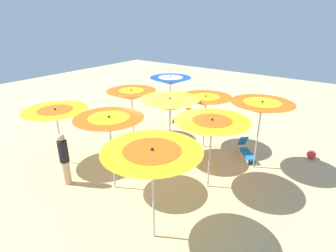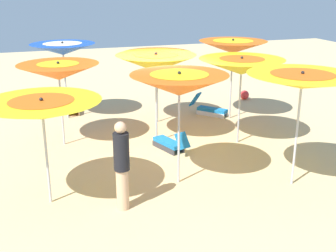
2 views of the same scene
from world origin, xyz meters
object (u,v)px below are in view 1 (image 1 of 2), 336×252
at_px(lounger_1, 247,153).
at_px(beachgoer_0, 64,158).
at_px(beach_umbrella_4, 170,105).
at_px(beach_umbrella_0, 262,108).
at_px(beach_umbrella_2, 171,81).
at_px(beach_umbrella_6, 152,156).
at_px(beach_ball, 311,155).
at_px(lounger_0, 183,117).
at_px(beach_umbrella_3, 212,127).
at_px(beach_umbrella_8, 56,114).
at_px(lounger_2, 161,163).
at_px(beach_umbrella_7, 110,124).
at_px(beach_umbrella_5, 132,95).
at_px(beach_umbrella_1, 206,101).

bearing_deg(lounger_1, beachgoer_0, -79.19).
bearing_deg(beachgoer_0, beach_umbrella_4, 117.69).
distance_m(beach_umbrella_0, lounger_1, 2.19).
bearing_deg(beach_umbrella_4, beach_umbrella_2, -144.23).
xyz_separation_m(beach_umbrella_6, lounger_1, (-5.25, 0.32, -2.06)).
xyz_separation_m(beach_umbrella_0, beach_ball, (-1.94, 1.55, -2.11)).
xyz_separation_m(lounger_0, beachgoer_0, (6.96, 0.13, 0.73)).
relative_size(beach_umbrella_3, lounger_0, 1.79).
height_order(beach_umbrella_8, lounger_2, beach_umbrella_8).
bearing_deg(lounger_2, beach_umbrella_6, -163.49).
bearing_deg(beach_umbrella_3, beach_umbrella_0, 159.74).
height_order(beach_umbrella_0, beach_umbrella_8, beach_umbrella_0).
bearing_deg(beach_ball, lounger_2, -46.86).
height_order(beach_umbrella_4, beach_umbrella_6, beach_umbrella_6).
relative_size(beach_umbrella_6, beach_umbrella_7, 1.01).
height_order(beach_umbrella_5, beachgoer_0, beach_umbrella_5).
xyz_separation_m(beach_umbrella_0, beachgoer_0, (4.63, -4.52, -1.35)).
distance_m(lounger_1, beachgoer_0, 6.60).
xyz_separation_m(beach_umbrella_4, beach_umbrella_6, (3.43, 2.03, 0.10)).
relative_size(beach_umbrella_3, beach_umbrella_8, 1.06).
relative_size(beach_umbrella_7, beach_umbrella_8, 1.11).
bearing_deg(beach_umbrella_3, beach_umbrella_8, -69.69).
height_order(beach_umbrella_1, lounger_1, beach_umbrella_1).
xyz_separation_m(beach_umbrella_6, beach_umbrella_8, (-0.79, -5.03, -0.36)).
xyz_separation_m(beach_umbrella_5, lounger_1, (-1.26, 4.79, -1.77)).
bearing_deg(lounger_0, beach_umbrella_1, 58.36).
bearing_deg(beach_umbrella_5, lounger_0, 168.59).
height_order(beach_umbrella_8, beachgoer_0, beach_umbrella_8).
bearing_deg(beach_ball, beach_umbrella_1, -67.86).
height_order(beach_umbrella_1, beach_umbrella_8, beach_umbrella_1).
distance_m(beach_umbrella_3, lounger_2, 2.71).
bearing_deg(lounger_2, beach_umbrella_2, 12.90).
bearing_deg(lounger_1, beach_umbrella_1, -126.05).
bearing_deg(beachgoer_0, beach_ball, 101.73).
distance_m(beach_umbrella_6, beach_umbrella_7, 2.47).
relative_size(beach_umbrella_4, lounger_1, 2.07).
bearing_deg(lounger_1, beach_umbrella_2, -144.83).
height_order(beach_umbrella_4, beach_ball, beach_umbrella_4).
distance_m(beach_umbrella_1, lounger_2, 3.02).
xyz_separation_m(beach_umbrella_8, beachgoer_0, (0.71, 1.32, -0.99)).
distance_m(beach_umbrella_6, beach_ball, 7.36).
bearing_deg(beach_ball, beach_umbrella_6, -19.43).
bearing_deg(beach_umbrella_1, beach_umbrella_5, -69.63).
bearing_deg(beach_umbrella_6, beach_umbrella_4, -149.32).
relative_size(beach_umbrella_6, lounger_2, 1.99).
bearing_deg(lounger_2, beach_umbrella_8, 102.44).
bearing_deg(beach_umbrella_7, beachgoer_0, -61.57).
distance_m(beach_umbrella_4, beach_umbrella_7, 2.60).
height_order(beach_umbrella_3, beachgoer_0, beach_umbrella_3).
bearing_deg(beach_umbrella_0, beach_umbrella_3, -20.26).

